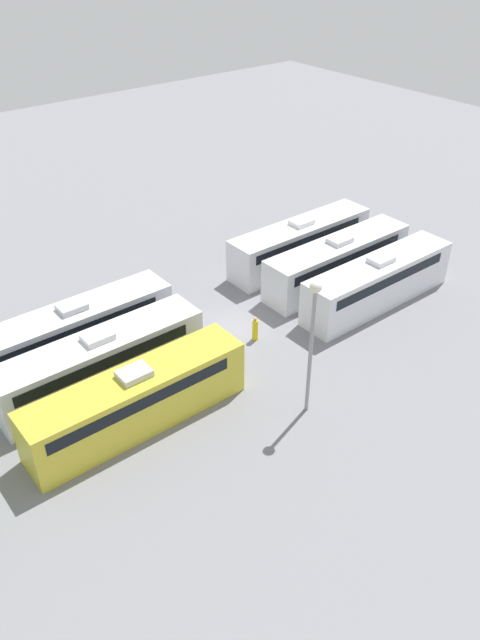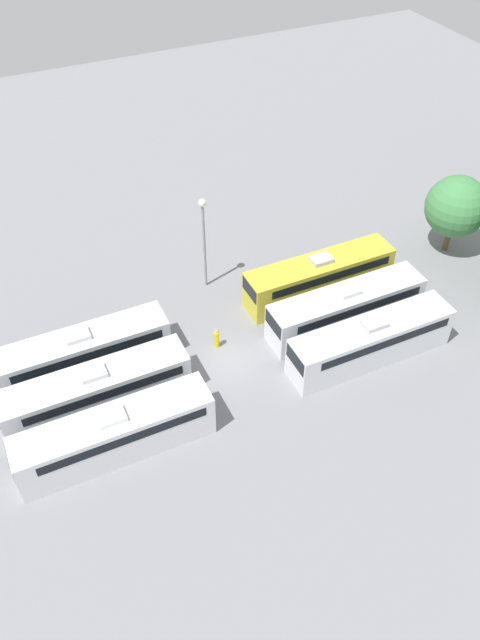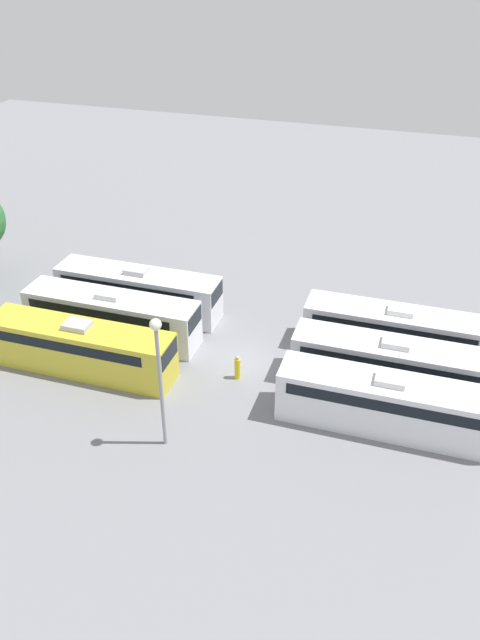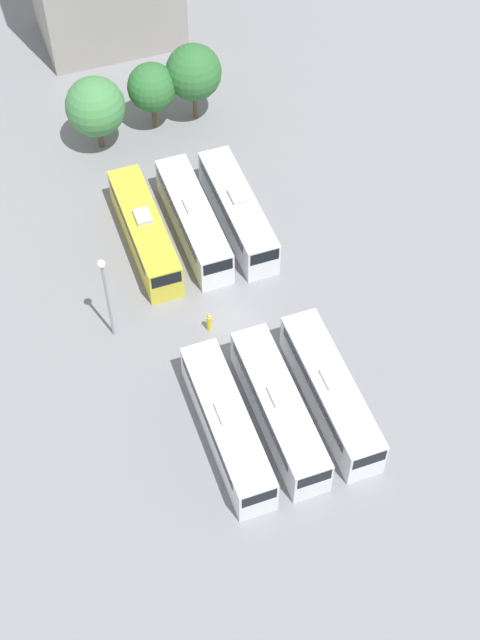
% 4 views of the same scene
% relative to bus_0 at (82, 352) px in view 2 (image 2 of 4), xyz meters
% --- Properties ---
extents(ground_plane, '(114.45, 114.45, 0.00)m').
position_rel_bus_0_xyz_m(ground_plane, '(3.62, 9.24, -1.71)').
color(ground_plane, gray).
extents(bus_0, '(2.62, 11.90, 3.47)m').
position_rel_bus_0_xyz_m(bus_0, '(0.00, 0.00, 0.00)').
color(bus_0, silver).
rests_on(bus_0, ground_plane).
extents(bus_1, '(2.62, 11.90, 3.47)m').
position_rel_bus_0_xyz_m(bus_1, '(3.64, 0.05, 0.00)').
color(bus_1, silver).
rests_on(bus_1, ground_plane).
extents(bus_2, '(2.62, 11.90, 3.47)m').
position_rel_bus_0_xyz_m(bus_2, '(7.37, 0.11, 0.00)').
color(bus_2, silver).
rests_on(bus_2, ground_plane).
extents(bus_3, '(2.62, 11.90, 3.47)m').
position_rel_bus_0_xyz_m(bus_3, '(-0.24, 18.55, 0.00)').
color(bus_3, gold).
rests_on(bus_3, ground_plane).
extents(bus_4, '(2.62, 11.90, 3.47)m').
position_rel_bus_0_xyz_m(bus_4, '(3.69, 18.47, 0.00)').
color(bus_4, silver).
rests_on(bus_4, ground_plane).
extents(bus_5, '(2.62, 11.90, 3.47)m').
position_rel_bus_0_xyz_m(bus_5, '(7.26, 18.22, 0.00)').
color(bus_5, silver).
rests_on(bus_5, ground_plane).
extents(worker_person, '(0.36, 0.36, 1.64)m').
position_rel_bus_0_xyz_m(worker_person, '(1.79, 9.05, -0.95)').
color(worker_person, gold).
rests_on(worker_person, ground_plane).
extents(light_pole, '(0.60, 0.60, 7.90)m').
position_rel_bus_0_xyz_m(light_pole, '(-4.85, 11.01, 3.64)').
color(light_pole, gray).
rests_on(light_pole, ground_plane).
extents(tree_0, '(5.02, 5.02, 6.72)m').
position_rel_bus_0_xyz_m(tree_0, '(-0.61, 31.21, 2.49)').
color(tree_0, brown).
rests_on(tree_0, ground_plane).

